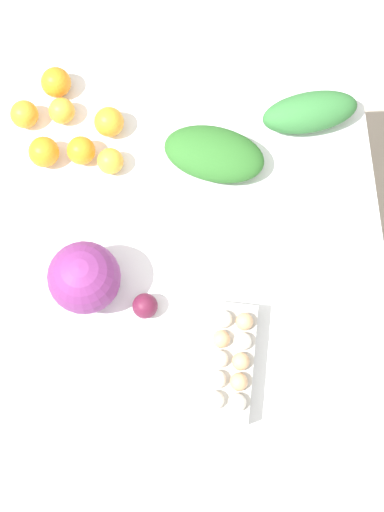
% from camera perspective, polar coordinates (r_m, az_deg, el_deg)
% --- Properties ---
extents(ground_plane, '(8.00, 8.00, 0.00)m').
position_cam_1_polar(ground_plane, '(2.59, 0.00, -4.80)').
color(ground_plane, '#B2A899').
extents(dining_table, '(1.27, 1.01, 0.75)m').
position_cam_1_polar(dining_table, '(1.95, 0.00, -0.95)').
color(dining_table, silver).
rests_on(dining_table, ground_plane).
extents(cabbage_purple, '(0.18, 0.18, 0.18)m').
position_cam_1_polar(cabbage_purple, '(1.77, -8.62, -1.73)').
color(cabbage_purple, '#7A2D75').
rests_on(cabbage_purple, dining_table).
extents(egg_carton, '(0.30, 0.16, 0.09)m').
position_cam_1_polar(egg_carton, '(1.76, 3.01, -8.46)').
color(egg_carton, '#B7B7B2').
rests_on(egg_carton, dining_table).
extents(greens_bunch_dandelion, '(0.23, 0.30, 0.09)m').
position_cam_1_polar(greens_bunch_dandelion, '(1.91, 1.78, 8.16)').
color(greens_bunch_dandelion, '#2D6B28').
rests_on(greens_bunch_dandelion, dining_table).
extents(greens_bunch_chard, '(0.15, 0.27, 0.10)m').
position_cam_1_polar(greens_bunch_chard, '(1.98, 9.42, 11.28)').
color(greens_bunch_chard, '#337538').
rests_on(greens_bunch_chard, dining_table).
extents(beet_root, '(0.06, 0.06, 0.06)m').
position_cam_1_polar(beet_root, '(1.79, -3.78, -4.01)').
color(beet_root, '#5B1933').
rests_on(beet_root, dining_table).
extents(orange_0, '(0.08, 0.08, 0.08)m').
position_cam_1_polar(orange_0, '(1.94, -8.87, 8.34)').
color(orange_0, orange).
rests_on(orange_0, dining_table).
extents(orange_1, '(0.08, 0.08, 0.08)m').
position_cam_1_polar(orange_1, '(1.97, -6.65, 10.61)').
color(orange_1, orange).
rests_on(orange_1, dining_table).
extents(orange_2, '(0.07, 0.07, 0.07)m').
position_cam_1_polar(orange_2, '(2.01, -10.38, 11.35)').
color(orange_2, '#F9A833').
rests_on(orange_2, dining_table).
extents(orange_3, '(0.08, 0.08, 0.08)m').
position_cam_1_polar(orange_3, '(1.95, -11.77, 8.15)').
color(orange_3, orange).
rests_on(orange_3, dining_table).
extents(orange_4, '(0.08, 0.08, 0.08)m').
position_cam_1_polar(orange_4, '(2.04, -10.83, 13.49)').
color(orange_4, orange).
rests_on(orange_4, dining_table).
extents(orange_5, '(0.07, 0.07, 0.07)m').
position_cam_1_polar(orange_5, '(1.92, -6.55, 7.55)').
color(orange_5, '#F9A833').
rests_on(orange_5, dining_table).
extents(orange_6, '(0.08, 0.08, 0.08)m').
position_cam_1_polar(orange_6, '(2.02, -13.26, 10.98)').
color(orange_6, orange).
rests_on(orange_6, dining_table).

